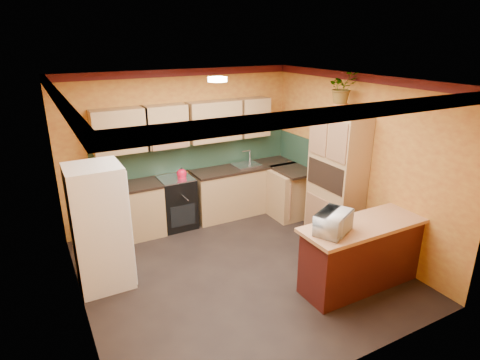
# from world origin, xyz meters

# --- Properties ---
(room_shell) EXTENTS (4.24, 4.24, 2.72)m
(room_shell) POSITION_xyz_m (0.02, 0.28, 2.09)
(room_shell) COLOR black
(room_shell) RESTS_ON ground
(base_cabinets_back) EXTENTS (3.65, 0.60, 0.88)m
(base_cabinets_back) POSITION_xyz_m (0.36, 1.80, 0.44)
(base_cabinets_back) COLOR tan
(base_cabinets_back) RESTS_ON ground
(countertop_back) EXTENTS (3.65, 0.62, 0.04)m
(countertop_back) POSITION_xyz_m (0.36, 1.80, 0.90)
(countertop_back) COLOR black
(countertop_back) RESTS_ON base_cabinets_back
(stove) EXTENTS (0.58, 0.58, 0.91)m
(stove) POSITION_xyz_m (-0.27, 1.80, 0.46)
(stove) COLOR black
(stove) RESTS_ON ground
(kettle) EXTENTS (0.19, 0.19, 0.18)m
(kettle) POSITION_xyz_m (-0.17, 1.75, 1.00)
(kettle) COLOR red
(kettle) RESTS_ON stove
(sink) EXTENTS (0.48, 0.40, 0.03)m
(sink) POSITION_xyz_m (1.13, 1.80, 0.94)
(sink) COLOR silver
(sink) RESTS_ON countertop_back
(base_cabinets_right) EXTENTS (0.60, 0.80, 0.88)m
(base_cabinets_right) POSITION_xyz_m (1.80, 1.19, 0.44)
(base_cabinets_right) COLOR tan
(base_cabinets_right) RESTS_ON ground
(countertop_right) EXTENTS (0.62, 0.80, 0.04)m
(countertop_right) POSITION_xyz_m (1.80, 1.19, 0.90)
(countertop_right) COLOR black
(countertop_right) RESTS_ON base_cabinets_right
(fridge) EXTENTS (0.68, 0.66, 1.70)m
(fridge) POSITION_xyz_m (-1.75, 0.60, 0.85)
(fridge) COLOR white
(fridge) RESTS_ON ground
(pantry) EXTENTS (0.48, 0.90, 2.10)m
(pantry) POSITION_xyz_m (1.85, 0.13, 1.05)
(pantry) COLOR tan
(pantry) RESTS_ON ground
(fern_pot) EXTENTS (0.22, 0.22, 0.16)m
(fern_pot) POSITION_xyz_m (1.85, 0.18, 2.18)
(fern_pot) COLOR #A65D28
(fern_pot) RESTS_ON pantry
(fern) EXTENTS (0.48, 0.43, 0.47)m
(fern) POSITION_xyz_m (1.85, 0.18, 2.49)
(fern) COLOR tan
(fern) RESTS_ON fern_pot
(breakfast_bar) EXTENTS (1.80, 0.55, 0.88)m
(breakfast_bar) POSITION_xyz_m (1.34, -1.09, 0.44)
(breakfast_bar) COLOR #451B10
(breakfast_bar) RESTS_ON ground
(bar_top) EXTENTS (1.90, 0.65, 0.05)m
(bar_top) POSITION_xyz_m (1.34, -1.09, 0.91)
(bar_top) COLOR tan
(bar_top) RESTS_ON breakfast_bar
(microwave) EXTENTS (0.59, 0.52, 0.27)m
(microwave) POSITION_xyz_m (0.73, -1.09, 1.07)
(microwave) COLOR white
(microwave) RESTS_ON bar_top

